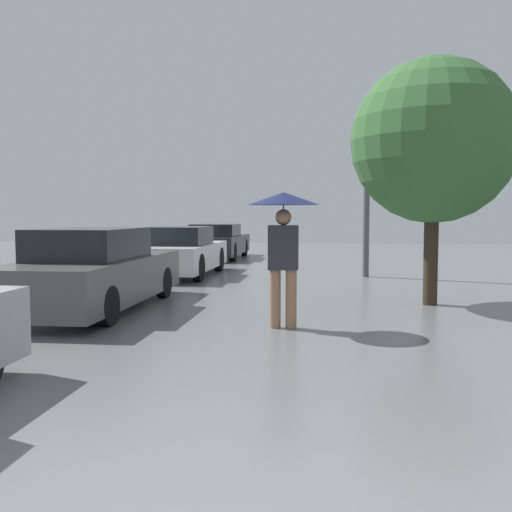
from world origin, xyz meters
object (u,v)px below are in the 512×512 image
(parked_car_farthest, at_px, (217,242))
(street_lamp, at_px, (367,170))
(pedestrian, at_px, (283,224))
(tree, at_px, (433,142))
(parked_car_second, at_px, (95,272))
(parked_car_third, at_px, (181,252))

(parked_car_farthest, relative_size, street_lamp, 1.03)
(pedestrian, relative_size, tree, 0.44)
(pedestrian, bearing_deg, street_lamp, 76.92)
(tree, xyz_separation_m, street_lamp, (-0.80, 4.45, -0.13))
(pedestrian, distance_m, street_lamp, 7.10)
(parked_car_second, distance_m, tree, 6.11)
(pedestrian, relative_size, parked_car_second, 0.41)
(parked_car_second, relative_size, street_lamp, 1.06)
(parked_car_second, height_order, parked_car_third, parked_car_second)
(parked_car_third, distance_m, street_lamp, 5.15)
(street_lamp, bearing_deg, pedestrian, -103.08)
(parked_car_farthest, distance_m, tree, 11.72)
(parked_car_second, xyz_separation_m, street_lamp, (4.78, 5.62, 2.06))
(pedestrian, height_order, parked_car_third, pedestrian)
(parked_car_second, xyz_separation_m, parked_car_third, (0.08, 5.30, -0.02))
(pedestrian, relative_size, parked_car_farthest, 0.43)
(pedestrian, distance_m, parked_car_farthest, 12.83)
(parked_car_second, bearing_deg, street_lamp, 49.61)
(parked_car_third, distance_m, parked_car_farthest, 5.87)
(pedestrian, bearing_deg, parked_car_farthest, 105.02)
(pedestrian, relative_size, parked_car_third, 0.45)
(parked_car_second, bearing_deg, pedestrian, -20.45)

